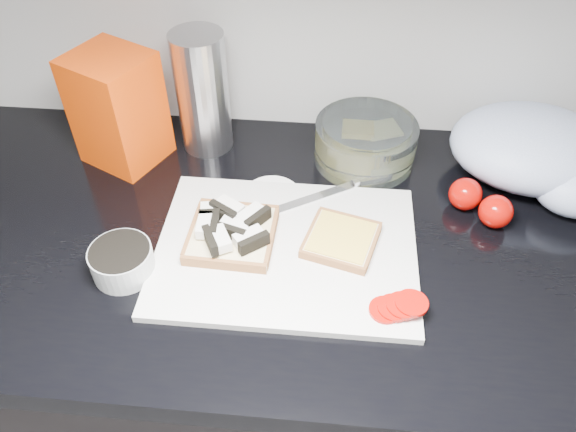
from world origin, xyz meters
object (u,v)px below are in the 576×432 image
Objects in this scene: glass_bowl at (365,143)px; steel_canister at (202,93)px; bread_bag at (118,109)px; cutting_board at (286,250)px.

steel_canister is (-0.29, 0.02, 0.07)m from glass_bowl.
steel_canister reaches higher than bread_bag.
glass_bowl is at bearing 30.07° from bread_bag.
glass_bowl is at bearing 63.80° from cutting_board.
cutting_board is at bearing -116.20° from glass_bowl.
cutting_board is 0.27m from glass_bowl.
cutting_board is 2.19× the size of glass_bowl.
bread_bag is (-0.44, -0.03, 0.06)m from glass_bowl.
steel_canister is (-0.17, 0.26, 0.11)m from cutting_board.
glass_bowl is 0.44m from bread_bag.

